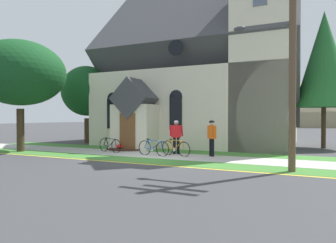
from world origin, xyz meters
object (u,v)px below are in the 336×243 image
Objects in this scene: verge_sapling at (20,73)px; bicycle_orange at (153,148)px; church_sign at (130,128)px; utility_pole at (289,50)px; yard_deciduous_tree at (87,91)px; bicycle_green at (176,148)px; bicycle_yellow at (110,145)px; cyclist_in_white_jersey at (212,135)px; cyclist_in_green_jersey at (176,134)px; roadside_conifer at (324,59)px.

bicycle_orange is at bearing 10.61° from verge_sapling.
church_sign is 10.12m from utility_pole.
yard_deciduous_tree reaches higher than church_sign.
bicycle_green is at bearing 23.79° from bicycle_orange.
cyclist_in_white_jersey is (5.44, 0.58, 0.64)m from bicycle_yellow.
cyclist_in_white_jersey is at bearing 12.63° from verge_sapling.
utility_pole reaches higher than bicycle_orange.
utility_pole is at bearing -24.32° from church_sign.
cyclist_in_green_jersey is (-1.89, 0.13, -0.01)m from cyclist_in_white_jersey.
bicycle_orange is at bearing -161.96° from cyclist_in_white_jersey.
cyclist_in_white_jersey is 1.01× the size of cyclist_in_green_jersey.
church_sign reaches higher than bicycle_orange.
cyclist_in_white_jersey is 1.89m from cyclist_in_green_jersey.
bicycle_green reaches higher than bicycle_yellow.
bicycle_orange is at bearing -6.07° from bicycle_yellow.
bicycle_yellow is 0.23× the size of utility_pole.
bicycle_green is 1.00× the size of bicycle_yellow.
utility_pole is at bearing -23.60° from yard_deciduous_tree.
bicycle_orange is at bearing 164.02° from utility_pole.
roadside_conifer reaches higher than yard_deciduous_tree.
bicycle_orange is 9.27m from yard_deciduous_tree.
yard_deciduous_tree reaches higher than cyclist_in_green_jersey.
yard_deciduous_tree is at bearing 156.07° from bicycle_green.
bicycle_orange is 2.78m from bicycle_yellow.
roadside_conifer is (10.54, 6.94, 4.96)m from bicycle_yellow.
cyclist_in_white_jersey is 5.39m from utility_pole.
cyclist_in_green_jersey is 0.28× the size of verge_sapling.
bicycle_yellow is 13.56m from roadside_conifer.
verge_sapling is (-8.23, -2.39, 3.25)m from cyclist_in_green_jersey.
yard_deciduous_tree is at bearing 158.85° from cyclist_in_green_jersey.
bicycle_green is 10.81m from roadside_conifer.
verge_sapling is (-13.60, 0.37, 0.09)m from utility_pole.
bicycle_green is at bearing -134.94° from roadside_conifer.
cyclist_in_white_jersey is 0.31× the size of yard_deciduous_tree.
cyclist_in_white_jersey is at bearing 14.47° from bicycle_green.
cyclist_in_white_jersey is 11.10m from yard_deciduous_tree.
church_sign reaches higher than cyclist_in_green_jersey.
cyclist_in_white_jersey is at bearing -3.89° from cyclist_in_green_jersey.
verge_sapling is (-7.44, -1.39, 3.88)m from bicycle_orange.
cyclist_in_green_jersey is at bearing 11.25° from bicycle_yellow.
church_sign is 0.34× the size of yard_deciduous_tree.
bicycle_orange is at bearing -137.06° from roadside_conifer.
yard_deciduous_tree is (-13.71, 5.99, -0.44)m from utility_pole.
roadside_conifer reaches higher than bicycle_yellow.
roadside_conifer is at bearing 79.83° from utility_pole.
yard_deciduous_tree is at bearing 161.84° from cyclist_in_white_jersey.
bicycle_orange is 1.05× the size of bicycle_green.
utility_pole is (3.48, -2.64, 3.16)m from cyclist_in_white_jersey.
cyclist_in_green_jersey is at bearing 51.61° from bicycle_orange.
verge_sapling is at bearing -88.93° from yard_deciduous_tree.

